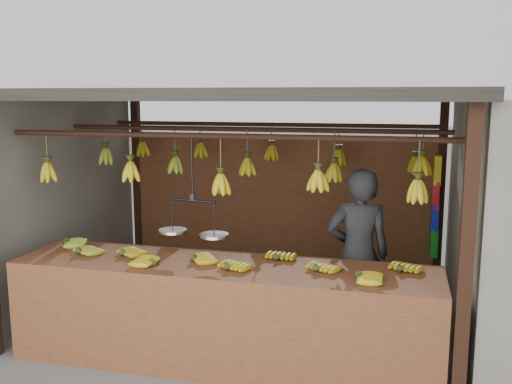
# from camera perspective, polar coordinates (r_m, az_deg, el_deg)

# --- Properties ---
(ground) EXTENTS (80.00, 80.00, 0.00)m
(ground) POSITION_cam_1_polar(r_m,az_deg,el_deg) (6.30, -0.69, -12.19)
(ground) COLOR #5B5B57
(stall) EXTENTS (4.30, 3.30, 2.40)m
(stall) POSITION_cam_1_polar(r_m,az_deg,el_deg) (6.18, 0.07, 6.19)
(stall) COLOR black
(stall) RESTS_ON ground
(counter) EXTENTS (3.71, 0.84, 0.96)m
(counter) POSITION_cam_1_polar(r_m,az_deg,el_deg) (4.93, -3.80, -9.66)
(counter) COLOR brown
(counter) RESTS_ON ground
(hanging_bananas) EXTENTS (3.59, 2.21, 0.38)m
(hanging_bananas) POSITION_cam_1_polar(r_m,az_deg,el_deg) (5.89, -0.67, 2.71)
(hanging_bananas) COLOR #B39813
(hanging_bananas) RESTS_ON ground
(balance_scale) EXTENTS (0.66, 0.32, 0.88)m
(balance_scale) POSITION_cam_1_polar(r_m,az_deg,el_deg) (5.10, -6.31, -3.53)
(balance_scale) COLOR black
(balance_scale) RESTS_ON ground
(vendor) EXTENTS (0.69, 0.53, 1.68)m
(vendor) POSITION_cam_1_polar(r_m,az_deg,el_deg) (5.56, 10.15, -6.22)
(vendor) COLOR #262628
(vendor) RESTS_ON ground
(bag_bundles) EXTENTS (0.08, 0.26, 1.21)m
(bag_bundles) POSITION_cam_1_polar(r_m,az_deg,el_deg) (7.13, 17.48, -1.33)
(bag_bundles) COLOR yellow
(bag_bundles) RESTS_ON ground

